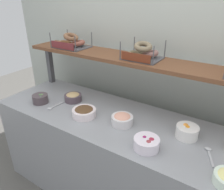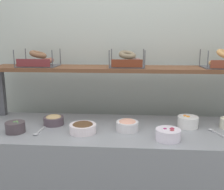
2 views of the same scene
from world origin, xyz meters
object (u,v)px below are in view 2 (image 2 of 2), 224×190
bowl_fruit_salad (188,122)px  bowl_hummus (54,120)px  bowl_veggie_mix (15,127)px  bagel_basket_poppy (127,61)px  serving_spoon_near_plate (215,132)px  bowl_chocolate_spread (83,127)px  bowl_lox_spread (128,125)px  serving_spoon_by_edge (38,132)px  bagel_basket_cinnamon_raisin (38,61)px  bowl_beet_salad (168,134)px

bowl_fruit_salad → bowl_hummus: bearing=-179.1°
bowl_veggie_mix → bagel_basket_poppy: (0.78, 0.41, 0.44)m
bowl_veggie_mix → serving_spoon_near_plate: bowl_veggie_mix is taller
bowl_chocolate_spread → bowl_fruit_salad: bearing=12.5°
serving_spoon_near_plate → bowl_lox_spread: bearing=-179.9°
bowl_lox_spread → bowl_hummus: bearing=171.3°
bowl_lox_spread → serving_spoon_by_edge: bearing=-170.7°
bowl_veggie_mix → bagel_basket_cinnamon_raisin: (0.05, 0.40, 0.44)m
bowl_hummus → bowl_fruit_salad: 1.03m
bowl_veggie_mix → bagel_basket_cinnamon_raisin: bagel_basket_cinnamon_raisin is taller
bowl_fruit_salad → bowl_chocolate_spread: size_ratio=0.80×
bowl_fruit_salad → bagel_basket_poppy: (-0.47, 0.21, 0.43)m
bowl_lox_spread → bowl_fruit_salad: (0.45, 0.10, 0.00)m
bagel_basket_poppy → bowl_veggie_mix: bearing=-152.1°
bowl_hummus → serving_spoon_by_edge: size_ratio=0.89×
bowl_veggie_mix → bagel_basket_cinnamon_raisin: bearing=83.1°
bowl_veggie_mix → serving_spoon_by_edge: 0.17m
bowl_hummus → bagel_basket_poppy: size_ratio=0.54×
bowl_fruit_salad → bagel_basket_cinnamon_raisin: size_ratio=0.48×
serving_spoon_by_edge → bagel_basket_cinnamon_raisin: 0.63m
bowl_beet_salad → bagel_basket_cinnamon_raisin: (-1.02, 0.46, 0.44)m
serving_spoon_by_edge → bowl_beet_salad: bearing=-3.3°
serving_spoon_near_plate → bagel_basket_cinnamon_raisin: bagel_basket_cinnamon_raisin is taller
bowl_lox_spread → bagel_basket_cinnamon_raisin: 0.92m
bowl_beet_salad → bagel_basket_poppy: 0.71m
bowl_hummus → bowl_chocolate_spread: bearing=-30.7°
bowl_beet_salad → bowl_hummus: bowl_beet_salad is taller
bowl_fruit_salad → serving_spoon_near_plate: size_ratio=0.91×
bowl_lox_spread → bagel_basket_poppy: (-0.02, 0.32, 0.43)m
serving_spoon_near_plate → bowl_veggie_mix: bearing=-176.0°
bowl_beet_salad → serving_spoon_near_plate: bowl_beet_salad is taller
bowl_hummus → serving_spoon_near_plate: 1.20m
bowl_chocolate_spread → bowl_beet_salad: bearing=-8.8°
bowl_chocolate_spread → bagel_basket_poppy: bearing=51.8°
bowl_chocolate_spread → serving_spoon_by_edge: (-0.32, -0.04, -0.03)m
bowl_veggie_mix → bagel_basket_poppy: 0.99m
bowl_beet_salad → bowl_veggie_mix: size_ratio=1.20×
serving_spoon_by_edge → serving_spoon_near_plate: bearing=4.8°
serving_spoon_near_plate → bagel_basket_cinnamon_raisin: size_ratio=0.53×
bowl_lox_spread → bowl_chocolate_spread: 0.33m
bowl_veggie_mix → bowl_chocolate_spread: (0.48, 0.03, -0.00)m
bagel_basket_cinnamon_raisin → bagel_basket_poppy: bearing=1.1°
bowl_chocolate_spread → bowl_veggie_mix: bearing=-176.2°
bowl_fruit_salad → bagel_basket_poppy: bearing=155.7°
bowl_hummus → bagel_basket_cinnamon_raisin: (-0.17, 0.21, 0.44)m
bowl_beet_salad → bowl_fruit_salad: 0.32m
serving_spoon_near_plate → bagel_basket_poppy: bearing=153.7°
bowl_fruit_salad → serving_spoon_by_edge: bowl_fruit_salad is taller
bowl_chocolate_spread → serving_spoon_near_plate: 0.94m
bowl_fruit_salad → bowl_veggie_mix: (-1.25, -0.20, -0.01)m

